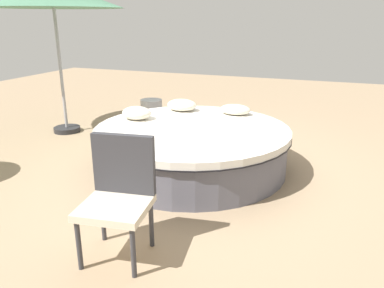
# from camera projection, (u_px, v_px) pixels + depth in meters

# --- Properties ---
(ground_plane) EXTENTS (16.00, 16.00, 0.00)m
(ground_plane) POSITION_uv_depth(u_px,v_px,m) (192.00, 168.00, 4.91)
(ground_plane) COLOR #9E8466
(round_bed) EXTENTS (2.46, 2.46, 0.55)m
(round_bed) POSITION_uv_depth(u_px,v_px,m) (192.00, 148.00, 4.82)
(round_bed) COLOR #595966
(round_bed) RESTS_ON ground_plane
(throw_pillow_0) EXTENTS (0.43, 0.29, 0.14)m
(throw_pillow_0) POSITION_uv_depth(u_px,v_px,m) (235.00, 110.00, 5.34)
(throw_pillow_0) COLOR beige
(throw_pillow_0) RESTS_ON round_bed
(throw_pillow_1) EXTENTS (0.44, 0.34, 0.17)m
(throw_pillow_1) POSITION_uv_depth(u_px,v_px,m) (182.00, 105.00, 5.57)
(throw_pillow_1) COLOR beige
(throw_pillow_1) RESTS_ON round_bed
(throw_pillow_2) EXTENTS (0.41, 0.33, 0.17)m
(throw_pillow_2) POSITION_uv_depth(u_px,v_px,m) (137.00, 113.00, 5.09)
(throw_pillow_2) COLOR beige
(throw_pillow_2) RESTS_ON round_bed
(patio_chair) EXTENTS (0.59, 0.57, 0.98)m
(patio_chair) POSITION_uv_depth(u_px,v_px,m) (119.00, 189.00, 3.01)
(patio_chair) COLOR #333338
(patio_chair) RESTS_ON ground_plane
(side_table) EXTENTS (0.38, 0.38, 0.51)m
(side_table) POSITION_uv_depth(u_px,v_px,m) (152.00, 114.00, 6.61)
(side_table) COLOR #B7B7BC
(side_table) RESTS_ON ground_plane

